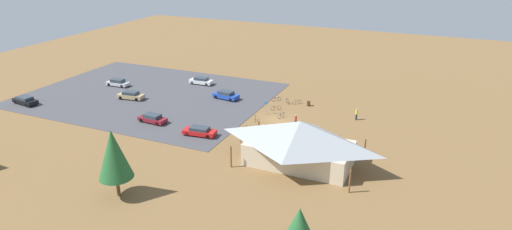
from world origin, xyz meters
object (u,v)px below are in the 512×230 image
car_silver_back_corner (118,83)px  visitor_at_bikes (356,114)px  bicycle_yellow_edge_north (297,102)px  bicycle_blue_yard_left (281,115)px  bicycle_white_yard_front (275,132)px  pine_far_east (299,229)px  car_black_aisle_side (25,100)px  pine_far_west (114,154)px  bicycle_teal_mid_cluster (255,119)px  lot_sign (266,106)px  car_blue_inner_stall (226,95)px  car_white_mid_lot (201,81)px  bicycle_purple_lone_east (301,129)px  car_red_front_row (200,131)px  bicycle_orange_yard_center (276,108)px  bicycle_blue_back_row (276,99)px  bicycle_purple_by_bin (246,140)px  bicycle_green_yard_right (340,140)px  bike_pavilion (299,140)px  visitor_by_pavilion (296,120)px  bicycle_black_front_row (248,128)px  car_maroon_far_end (152,118)px  bicycle_red_edge_south (259,133)px  bicycle_silver_near_porch (287,101)px  trash_bin (308,103)px  car_tan_by_curb (131,95)px

car_silver_back_corner → visitor_at_bikes: size_ratio=2.46×
bicycle_yellow_edge_north → bicycle_blue_yard_left: bearing=87.6°
visitor_at_bikes → bicycle_white_yard_front: bearing=47.0°
pine_far_east → car_black_aisle_side: pine_far_east is taller
bicycle_blue_yard_left → visitor_at_bikes: bearing=-160.4°
pine_far_west → visitor_at_bikes: bearing=-120.8°
bicycle_blue_yard_left → bicycle_teal_mid_cluster: bearing=41.3°
lot_sign → car_blue_inner_stall: bearing=-22.2°
pine_far_east → car_white_mid_lot: (34.01, -42.24, -3.80)m
lot_sign → visitor_at_bikes: 14.28m
pine_far_west → bicycle_purple_lone_east: bearing=-117.8°
bicycle_blue_yard_left → car_red_front_row: bearing=53.1°
car_blue_inner_stall → bicycle_blue_yard_left: bearing=160.3°
bicycle_orange_yard_center → bicycle_blue_back_row: 4.46m
bicycle_purple_by_bin → bicycle_green_yard_right: bearing=-155.0°
bike_pavilion → pine_far_east: pine_far_east is taller
car_silver_back_corner → car_black_aisle_side: car_silver_back_corner is taller
bicycle_blue_yard_left → bicycle_teal_mid_cluster: bicycle_blue_yard_left is taller
pine_far_west → bicycle_yellow_edge_north: (-8.62, -35.52, -4.73)m
car_blue_inner_stall → car_black_aisle_side: (30.30, 16.19, -0.03)m
visitor_by_pavilion → car_blue_inner_stall: bearing=-23.1°
bicycle_black_front_row → car_white_mid_lot: size_ratio=0.35×
bicycle_purple_lone_east → bicycle_blue_back_row: 13.71m
bike_pavilion → car_blue_inner_stall: size_ratio=3.13×
bicycle_white_yard_front → lot_sign: bearing=-58.9°
bicycle_blue_yard_left → bicycle_teal_mid_cluster: (3.25, 2.86, -0.04)m
car_maroon_far_end → bicycle_red_edge_south: bearing=-172.1°
bicycle_blue_yard_left → bicycle_silver_near_porch: (1.38, -6.65, -0.03)m
pine_far_west → bicycle_blue_back_row: 36.20m
bicycle_orange_yard_center → car_black_aisle_side: bearing=20.0°
bicycle_white_yard_front → car_silver_back_corner: 37.09m
bicycle_silver_near_porch → bicycle_green_yard_right: (-11.98, 11.79, -0.01)m
bicycle_purple_lone_east → car_black_aisle_side: 47.66m
bicycle_purple_by_bin → bicycle_blue_yard_left: 10.70m
car_blue_inner_stall → visitor_by_pavilion: bearing=156.9°
bicycle_green_yard_right → car_silver_back_corner: (45.21, -7.69, 0.37)m
bicycle_blue_back_row → car_blue_inner_stall: car_blue_inner_stall is taller
visitor_by_pavilion → bike_pavilion: bearing=110.8°
car_red_front_row → bicycle_teal_mid_cluster: bearing=-121.7°
trash_bin → car_red_front_row: (10.68, 18.04, 0.25)m
car_tan_by_curb → car_blue_inner_stall: size_ratio=1.01×
bicycle_teal_mid_cluster → bicycle_purple_lone_east: 7.94m
bicycle_blue_back_row → bike_pavilion: bearing=118.1°
bike_pavilion → visitor_at_bikes: size_ratio=8.19×
pine_far_east → car_blue_inner_stall: (25.64, -36.58, -3.77)m
bicycle_blue_yard_left → car_silver_back_corner: size_ratio=0.39×
bicycle_silver_near_porch → car_red_front_row: size_ratio=0.27×
visitor_at_bikes → car_silver_back_corner: bearing=1.7°
bicycle_purple_lone_east → trash_bin: bearing=-78.1°
bicycle_teal_mid_cluster → visitor_at_bikes: size_ratio=0.85×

